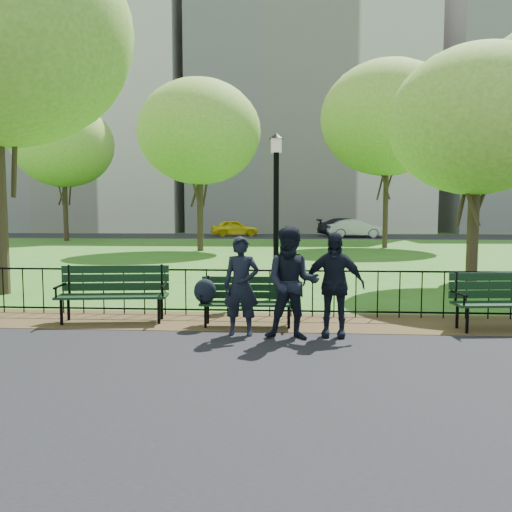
# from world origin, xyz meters

# --- Properties ---
(ground) EXTENTS (120.00, 120.00, 0.00)m
(ground) POSITION_xyz_m (0.00, 0.00, 0.00)
(ground) COLOR #39631A
(asphalt_path) EXTENTS (60.00, 9.20, 0.01)m
(asphalt_path) POSITION_xyz_m (0.00, -3.40, 0.01)
(asphalt_path) COLOR black
(asphalt_path) RESTS_ON ground
(dirt_strip) EXTENTS (60.00, 1.60, 0.01)m
(dirt_strip) POSITION_xyz_m (0.00, 1.50, 0.01)
(dirt_strip) COLOR #3B2E18
(dirt_strip) RESTS_ON ground
(far_street) EXTENTS (70.00, 9.00, 0.01)m
(far_street) POSITION_xyz_m (0.00, 35.00, 0.01)
(far_street) COLOR black
(far_street) RESTS_ON ground
(iron_fence) EXTENTS (24.06, 0.06, 1.00)m
(iron_fence) POSITION_xyz_m (0.00, 2.00, 0.50)
(iron_fence) COLOR black
(iron_fence) RESTS_ON ground
(apartment_west) EXTENTS (22.00, 15.00, 26.00)m
(apartment_west) POSITION_xyz_m (-22.00, 48.00, 13.00)
(apartment_west) COLOR silver
(apartment_west) RESTS_ON ground
(apartment_mid) EXTENTS (24.00, 15.00, 30.00)m
(apartment_mid) POSITION_xyz_m (2.00, 48.00, 15.00)
(apartment_mid) COLOR beige
(apartment_mid) RESTS_ON ground
(park_bench_main) EXTENTS (1.73, 0.55, 0.92)m
(park_bench_main) POSITION_xyz_m (-0.87, 1.13, 0.57)
(park_bench_main) COLOR black
(park_bench_main) RESTS_ON ground
(park_bench_left_a) EXTENTS (1.98, 0.82, 1.09)m
(park_bench_left_a) POSITION_xyz_m (-2.98, 1.40, 0.63)
(park_bench_left_a) COLOR black
(park_bench_left_a) RESTS_ON ground
(park_bench_right_a) EXTENTS (1.87, 0.76, 1.03)m
(park_bench_right_a) POSITION_xyz_m (3.78, 1.22, 0.59)
(park_bench_right_a) COLOR black
(park_bench_right_a) RESTS_ON ground
(lamppost) EXTENTS (0.34, 0.34, 3.74)m
(lamppost) POSITION_xyz_m (-0.15, 4.11, 2.04)
(lamppost) COLOR black
(lamppost) RESTS_ON ground
(tree_near_e) EXTENTS (4.45, 4.45, 6.20)m
(tree_near_e) POSITION_xyz_m (4.94, 6.11, 4.30)
(tree_near_e) COLOR #2D2116
(tree_near_e) RESTS_ON ground
(tree_far_c) EXTENTS (6.26, 6.26, 8.72)m
(tree_far_c) POSITION_xyz_m (-4.46, 18.27, 6.05)
(tree_far_c) COLOR #2D2116
(tree_far_c) RESTS_ON ground
(tree_far_e) EXTENTS (7.43, 7.43, 10.35)m
(tree_far_e) POSITION_xyz_m (5.55, 21.37, 7.19)
(tree_far_e) COLOR #2D2116
(tree_far_e) RESTS_ON ground
(tree_far_w) EXTENTS (6.92, 6.92, 9.65)m
(tree_far_w) POSITION_xyz_m (-15.62, 27.01, 6.70)
(tree_far_w) COLOR #2D2116
(tree_far_w) RESTS_ON ground
(person_left) EXTENTS (0.60, 0.41, 1.58)m
(person_left) POSITION_xyz_m (-0.59, 0.52, 0.80)
(person_left) COLOR black
(person_left) RESTS_ON asphalt_path
(person_mid) EXTENTS (0.88, 0.51, 1.74)m
(person_mid) POSITION_xyz_m (0.21, 0.32, 0.88)
(person_mid) COLOR black
(person_mid) RESTS_ON asphalt_path
(person_right) EXTENTS (1.01, 0.53, 1.64)m
(person_right) POSITION_xyz_m (0.86, 0.54, 0.83)
(person_right) COLOR black
(person_right) RESTS_ON asphalt_path
(taxi) EXTENTS (4.28, 2.44, 1.37)m
(taxi) POSITION_xyz_m (-4.50, 34.86, 0.70)
(taxi) COLOR yellow
(taxi) RESTS_ON far_street
(sedan_silver) EXTENTS (4.50, 1.87, 1.45)m
(sedan_silver) POSITION_xyz_m (5.39, 32.92, 0.74)
(sedan_silver) COLOR #A3A6AB
(sedan_silver) RESTS_ON far_street
(sedan_dark) EXTENTS (5.29, 2.25, 1.52)m
(sedan_dark) POSITION_xyz_m (5.08, 35.47, 0.77)
(sedan_dark) COLOR black
(sedan_dark) RESTS_ON far_street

